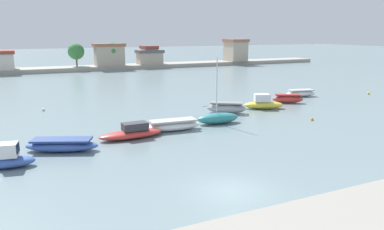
{
  "coord_description": "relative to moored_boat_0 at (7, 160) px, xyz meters",
  "views": [
    {
      "loc": [
        -10.28,
        -16.7,
        8.69
      ],
      "look_at": [
        4.99,
        15.58,
        0.76
      ],
      "focal_mm": 35.03,
      "sensor_mm": 36.0,
      "label": 1
    }
  ],
  "objects": [
    {
      "name": "ground_plane",
      "position": [
        11.32,
        -9.5,
        -0.55
      ],
      "size": [
        400.0,
        400.0,
        0.0
      ],
      "primitive_type": "plane",
      "color": "slate"
    },
    {
      "name": "moored_boat_0",
      "position": [
        0.0,
        0.0,
        0.0
      ],
      "size": [
        3.85,
        2.11,
        1.64
      ],
      "rotation": [
        0.0,
        0.0,
        -0.19
      ],
      "color": "#3856A8",
      "rests_on": "ground"
    },
    {
      "name": "moored_boat_1",
      "position": [
        3.69,
        2.1,
        -0.09
      ],
      "size": [
        5.61,
        3.74,
        0.95
      ],
      "rotation": [
        0.0,
        0.0,
        -0.42
      ],
      "color": "#3856A8",
      "rests_on": "ground"
    },
    {
      "name": "moored_boat_2",
      "position": [
        9.38,
        3.21,
        -0.07
      ],
      "size": [
        5.46,
        1.81,
        1.31
      ],
      "rotation": [
        0.0,
        0.0,
        0.03
      ],
      "color": "#C63833",
      "rests_on": "ground"
    },
    {
      "name": "moored_boat_3",
      "position": [
        13.48,
        4.15,
        -0.08
      ],
      "size": [
        5.33,
        2.12,
        0.98
      ],
      "rotation": [
        0.0,
        0.0,
        -0.08
      ],
      "color": "white",
      "rests_on": "ground"
    },
    {
      "name": "moored_boat_4",
      "position": [
        18.42,
        4.67,
        0.0
      ],
      "size": [
        4.35,
        1.94,
        6.38
      ],
      "rotation": [
        0.0,
        0.0,
        -0.09
      ],
      "color": "teal",
      "rests_on": "ground"
    },
    {
      "name": "moored_boat_5",
      "position": [
        21.61,
        8.46,
        0.04
      ],
      "size": [
        4.53,
        3.77,
        1.23
      ],
      "rotation": [
        0.0,
        0.0,
        -0.58
      ],
      "color": "#9E9EA3",
      "rests_on": "ground"
    },
    {
      "name": "moored_boat_6",
      "position": [
        26.68,
        8.72,
        0.07
      ],
      "size": [
        4.88,
        3.34,
        1.72
      ],
      "rotation": [
        0.0,
        0.0,
        -0.41
      ],
      "color": "yellow",
      "rests_on": "ground"
    },
    {
      "name": "moored_boat_7",
      "position": [
        31.62,
        10.41,
        -0.03
      ],
      "size": [
        3.84,
        2.84,
        1.08
      ],
      "rotation": [
        0.0,
        0.0,
        -0.52
      ],
      "color": "#C63833",
      "rests_on": "ground"
    },
    {
      "name": "moored_boat_8",
      "position": [
        36.42,
        13.51,
        -0.09
      ],
      "size": [
        4.49,
        2.56,
        0.95
      ],
      "rotation": [
        0.0,
        0.0,
        -0.23
      ],
      "color": "white",
      "rests_on": "ground"
    },
    {
      "name": "mooring_buoy_0",
      "position": [
        3.54,
        18.27,
        -0.38
      ],
      "size": [
        0.33,
        0.33,
        0.33
      ],
      "primitive_type": "sphere",
      "color": "white",
      "rests_on": "ground"
    },
    {
      "name": "mooring_buoy_1",
      "position": [
        46.36,
        10.69,
        -0.37
      ],
      "size": [
        0.34,
        0.34,
        0.34
      ],
      "primitive_type": "sphere",
      "color": "yellow",
      "rests_on": "ground"
    },
    {
      "name": "mooring_buoy_2",
      "position": [
        27.62,
        1.73,
        -0.4
      ],
      "size": [
        0.29,
        0.29,
        0.29
      ],
      "primitive_type": "sphere",
      "color": "orange",
      "rests_on": "ground"
    },
    {
      "name": "distant_shoreline",
      "position": [
        9.65,
        62.69,
        1.8
      ],
      "size": [
        138.3,
        7.27,
        8.31
      ],
      "color": "#9E998C",
      "rests_on": "ground"
    }
  ]
}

